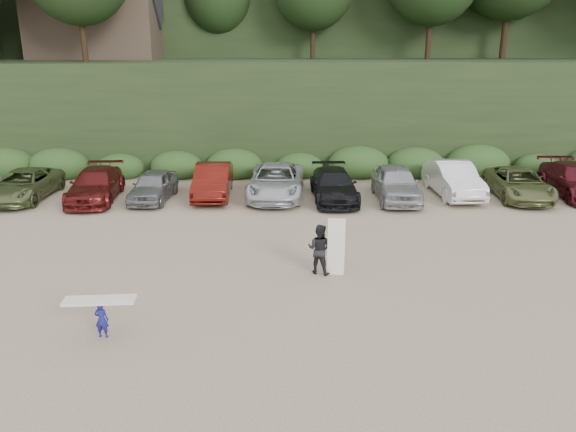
{
  "coord_description": "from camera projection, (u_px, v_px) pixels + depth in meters",
  "views": [
    {
      "loc": [
        -0.18,
        -15.74,
        7.17
      ],
      "look_at": [
        0.2,
        3.0,
        1.3
      ],
      "focal_mm": 35.0,
      "sensor_mm": 36.0,
      "label": 1
    }
  ],
  "objects": [
    {
      "name": "ground",
      "position": [
        283.0,
        286.0,
        17.17
      ],
      "size": [
        120.0,
        120.0,
        0.0
      ],
      "primitive_type": "plane",
      "color": "tan",
      "rests_on": "ground"
    },
    {
      "name": "parked_cars",
      "position": [
        262.0,
        183.0,
        26.49
      ],
      "size": [
        33.75,
        5.89,
        1.63
      ],
      "color": "silver",
      "rests_on": "ground"
    },
    {
      "name": "child_surfer",
      "position": [
        101.0,
        311.0,
        13.99
      ],
      "size": [
        1.78,
        0.59,
        1.06
      ],
      "color": "navy",
      "rests_on": "ground"
    },
    {
      "name": "adult_surfer",
      "position": [
        321.0,
        249.0,
        17.86
      ],
      "size": [
        1.28,
        0.9,
        1.94
      ],
      "color": "black",
      "rests_on": "ground"
    }
  ]
}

